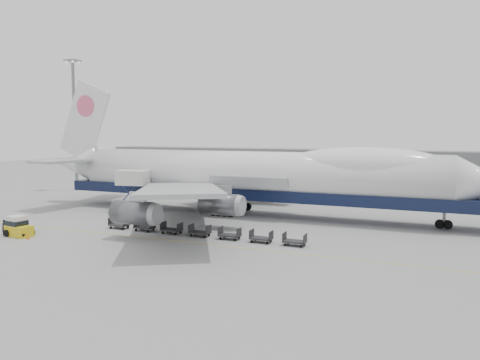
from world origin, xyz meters
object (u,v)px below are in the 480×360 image
at_px(baggage_tug, 18,227).
at_px(ground_worker, 5,227).
at_px(airliner, 255,175).
at_px(catering_truck, 133,188).

relative_size(baggage_tug, ground_worker, 1.88).
distance_m(baggage_tug, ground_worker, 1.89).
bearing_deg(airliner, ground_worker, -132.94).
bearing_deg(ground_worker, catering_truck, 4.76).
xyz_separation_m(airliner, baggage_tug, (-19.55, -22.80, -4.62)).
height_order(catering_truck, ground_worker, catering_truck).
bearing_deg(airliner, baggage_tug, -130.62).
height_order(airliner, catering_truck, airliner).
bearing_deg(catering_truck, airliner, 6.85).
bearing_deg(airliner, catering_truck, -164.85).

